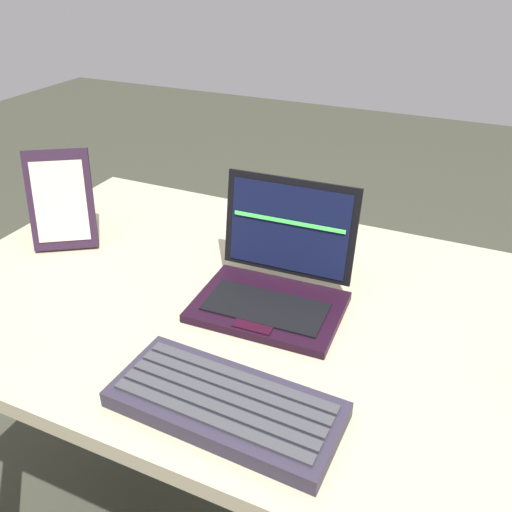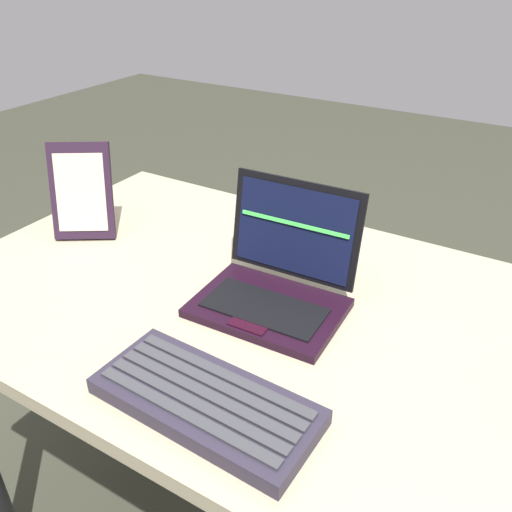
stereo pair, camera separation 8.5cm
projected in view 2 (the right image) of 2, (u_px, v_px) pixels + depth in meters
The scene contains 4 objects.
desk at pixel (297, 363), 0.94m from camera, with size 1.31×0.71×0.75m.
laptop_front at pixel (276, 282), 0.89m from camera, with size 0.25×0.21×0.20m.
external_keyboard at pixel (206, 400), 0.70m from camera, with size 0.31×0.14×0.03m.
photo_frame at pixel (82, 192), 1.08m from camera, with size 0.14×0.12×0.19m.
Camera 2 is at (0.30, -0.65, 1.28)m, focal length 37.43 mm.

